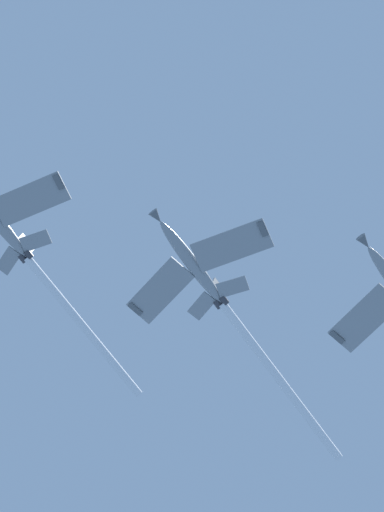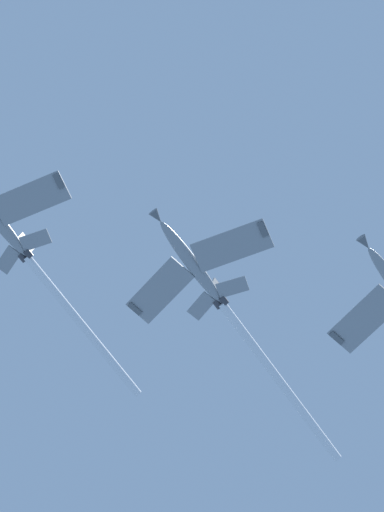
% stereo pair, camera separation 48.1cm
% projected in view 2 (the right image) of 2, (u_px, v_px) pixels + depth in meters
% --- Properties ---
extents(jet_lead, '(33.10, 19.99, 12.69)m').
position_uv_depth(jet_lead, '(22.00, 250.00, 139.01)').
color(jet_lead, gray).
extents(jet_second, '(35.60, 20.06, 13.37)m').
position_uv_depth(jet_second, '(224.00, 306.00, 137.22)').
color(jet_second, gray).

